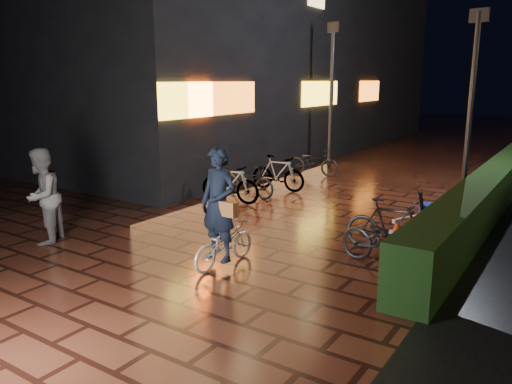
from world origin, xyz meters
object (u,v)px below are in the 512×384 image
Objects in this scene: bystander_person at (42,196)px; traffic_barrier at (420,231)px; cyclist at (221,223)px; cart_assembly at (429,213)px.

traffic_barrier is at bearing 90.60° from bystander_person.
cart_assembly is at bearing 53.77° from cyclist.
cart_assembly is at bearing 91.80° from traffic_barrier.
bystander_person reaches higher than traffic_barrier.
bystander_person is at bearing -166.12° from cyclist.
cyclist is 1.26× the size of traffic_barrier.
cyclist is 1.99× the size of cart_assembly.
traffic_barrier is (6.17, 3.67, -0.59)m from bystander_person.
cyclist is at bearing 73.75° from bystander_person.
bystander_person is 0.90× the size of cyclist.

